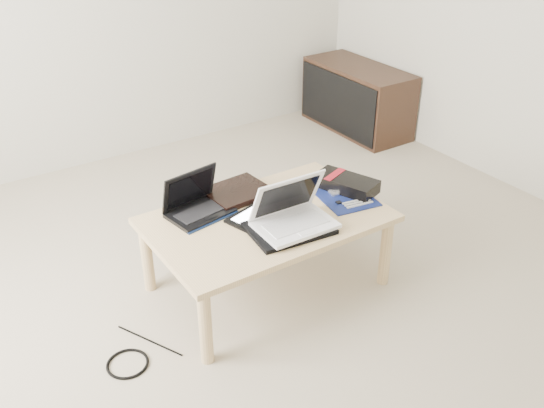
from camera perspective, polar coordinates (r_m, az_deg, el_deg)
ground at (r=2.96m, az=-0.42°, el=-9.36°), size 4.00×4.00×0.00m
coffee_table at (r=2.87m, az=-0.47°, el=-2.04°), size 1.10×0.70×0.40m
media_cabinet at (r=4.81m, az=7.96°, el=9.83°), size 0.41×0.90×0.50m
book at (r=3.03m, az=-3.29°, el=1.14°), size 0.32×0.27×0.03m
netbook at (r=2.88m, az=-7.07°, el=-0.09°), size 0.32×0.26×0.21m
tablet at (r=2.83m, az=-1.30°, el=-1.25°), size 0.31×0.27×0.01m
remote at (r=2.94m, az=0.54°, el=0.06°), size 0.13×0.23×0.02m
neoprene_sleeve at (r=2.74m, az=1.61°, el=-2.29°), size 0.39×0.30×0.02m
white_laptop at (r=2.73m, az=1.93°, el=-1.03°), size 0.35×0.26×0.23m
motherboard at (r=3.03m, az=6.85°, el=0.74°), size 0.29×0.35×0.01m
gpu_box at (r=3.09m, az=6.97°, el=1.90°), size 0.26×0.35×0.07m
cable_coil at (r=2.74m, az=-1.29°, el=-2.45°), size 0.11×0.11×0.01m
floor_cable_coil at (r=2.72m, az=-13.44°, el=-14.42°), size 0.18×0.18×0.01m
floor_cable_trail at (r=2.81m, az=-11.46°, el=-12.48°), size 0.17×0.33×0.01m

